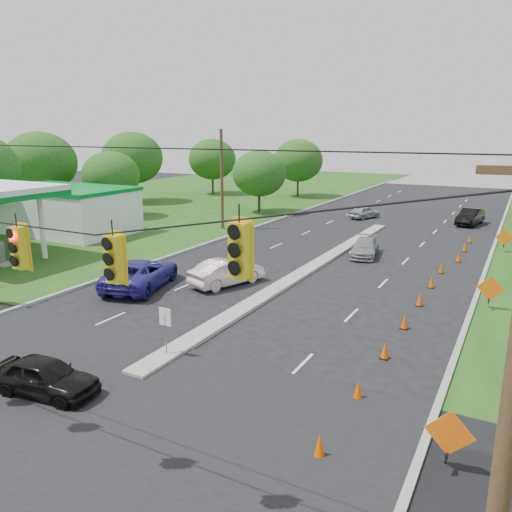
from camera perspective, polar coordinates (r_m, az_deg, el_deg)
The scene contains 34 objects.
ground at distance 16.89m, azimuth -23.55°, elevation -18.26°, with size 160.00×160.00×0.00m, color black.
grass_left at distance 51.28m, azimuth -26.98°, elevation 2.68°, with size 40.00×160.00×0.06m, color #1E4714.
cross_street at distance 16.89m, azimuth -23.55°, elevation -18.26°, with size 160.00×14.00×0.02m, color black.
curb_left at distance 45.04m, azimuth -1.25°, elevation 2.83°, with size 0.25×110.00×0.16m, color gray.
curb_right at distance 39.38m, azimuth 25.22°, elevation -0.14°, with size 0.25×110.00×0.16m, color gray.
median at distance 32.83m, azimuth 6.31°, elevation -1.47°, with size 1.00×34.00×0.18m, color gray.
median_sign at distance 19.96m, azimuth -10.33°, elevation -7.49°, with size 0.55×0.06×2.05m.
utility_pole_far_left at distance 45.62m, azimuth -3.93°, elevation 8.66°, with size 0.28×0.28×9.00m, color #422D1C.
gas_station at distance 45.98m, azimuth -22.52°, elevation 5.26°, with size 18.40×19.70×5.20m.
cone_0 at distance 14.70m, azimuth 7.27°, elevation -20.70°, with size 0.32×0.32×0.70m, color #DF5100.
cone_1 at distance 17.55m, azimuth 11.59°, elevation -14.71°, with size 0.32×0.32×0.70m, color #DF5100.
cone_2 at distance 20.60m, azimuth 14.51°, elevation -10.39°, with size 0.32×0.32×0.70m, color #DF5100.
cone_3 at distance 23.77m, azimuth 16.62°, elevation -7.18°, with size 0.32×0.32×0.70m, color #DF5100.
cone_4 at distance 27.03m, azimuth 18.21°, elevation -4.73°, with size 0.32×0.32×0.70m, color #DF5100.
cone_5 at distance 30.34m, azimuth 19.44°, elevation -2.81°, with size 0.32×0.32×0.70m, color #DF5100.
cone_6 at distance 33.68m, azimuth 20.43°, elevation -1.27°, with size 0.32×0.32×0.70m, color #DF5100.
cone_7 at distance 37.00m, azimuth 22.15°, elevation -0.11°, with size 0.32×0.32×0.70m, color #DF5100.
cone_8 at distance 40.40m, azimuth 22.75°, elevation 0.95°, with size 0.32×0.32×0.70m, color #DF5100.
cone_9 at distance 43.82m, azimuth 23.25°, elevation 1.84°, with size 0.32×0.32×0.70m, color #DF5100.
work_sign_0 at distance 14.55m, azimuth 21.22°, elevation -18.55°, with size 1.27×0.58×1.37m.
work_sign_1 at distance 27.46m, azimuth 25.20°, elevation -3.47°, with size 1.27×0.58×1.37m.
work_sign_2 at distance 41.09m, azimuth 26.53°, elevation 1.82°, with size 1.27×0.58×1.37m.
tree_2 at distance 54.06m, azimuth -16.26°, elevation 8.79°, with size 5.88×5.88×6.86m.
tree_3 at distance 65.35m, azimuth -13.94°, elevation 10.83°, with size 7.56×7.56×8.82m.
tree_4 at distance 72.42m, azimuth -5.02°, elevation 10.95°, with size 6.72×6.72×7.84m.
tree_5 at distance 55.00m, azimuth 0.38°, elevation 9.42°, with size 5.88×5.88×6.86m.
tree_6 at distance 69.31m, azimuth 4.85°, elevation 10.82°, with size 6.72×6.72×7.84m.
tree_14 at distance 58.59m, azimuth -23.41°, elevation 9.79°, with size 7.56×7.56×8.82m.
black_sedan at distance 18.77m, azimuth -22.97°, elevation -12.57°, with size 1.54×3.84×1.31m, color black.
white_sedan at distance 29.12m, azimuth -3.32°, elevation -1.85°, with size 1.62×4.64×1.53m, color beige.
blue_pickup at distance 29.33m, azimuth -13.00°, elevation -1.95°, with size 2.74×5.95×1.65m, color navy.
silver_car_far at distance 36.70m, azimuth 12.32°, elevation 0.95°, with size 1.76×4.33×1.26m, color gray.
silver_car_oncoming at distance 53.13m, azimuth 12.28°, elevation 4.93°, with size 1.53×3.79×1.29m, color #9C9C9C.
dark_car_receding at distance 52.39m, azimuth 23.29°, elevation 4.14°, with size 1.65×4.72×1.56m, color black.
Camera 1 is at (11.83, -8.37, 8.68)m, focal length 35.00 mm.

